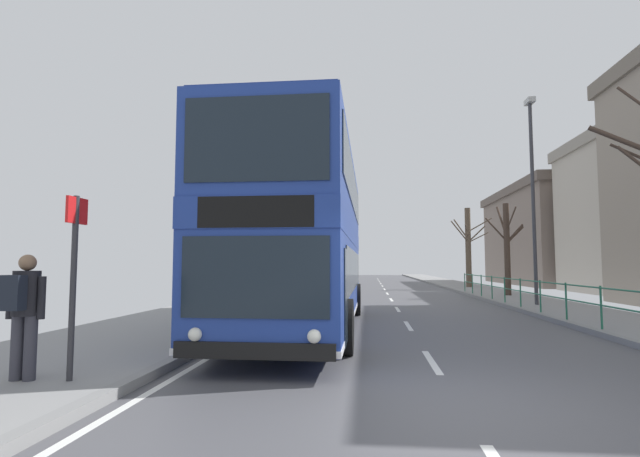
{
  "coord_description": "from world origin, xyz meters",
  "views": [
    {
      "loc": [
        -1.08,
        -5.86,
        1.68
      ],
      "look_at": [
        -2.28,
        5.86,
        2.58
      ],
      "focal_mm": 26.46,
      "sensor_mm": 36.0,
      "label": 1
    }
  ],
  "objects_px": {
    "bus_stop_sign_near": "(74,265)",
    "background_building_00": "(581,235)",
    "bare_tree_far_02": "(468,246)",
    "pedestrian_with_backpack": "(24,307)",
    "street_lamp_far_side": "(533,184)",
    "bare_tree_far_01": "(507,246)",
    "double_decker_bus_main": "(306,239)"
  },
  "relations": [
    {
      "from": "pedestrian_with_backpack",
      "to": "bus_stop_sign_near",
      "type": "relative_size",
      "value": 0.68
    },
    {
      "from": "street_lamp_far_side",
      "to": "bare_tree_far_01",
      "type": "distance_m",
      "value": 6.1
    },
    {
      "from": "double_decker_bus_main",
      "to": "background_building_00",
      "type": "relative_size",
      "value": 0.67
    },
    {
      "from": "bus_stop_sign_near",
      "to": "bare_tree_far_02",
      "type": "distance_m",
      "value": 29.43
    },
    {
      "from": "pedestrian_with_backpack",
      "to": "street_lamp_far_side",
      "type": "xyz_separation_m",
      "value": [
        11.03,
        13.09,
        3.69
      ]
    },
    {
      "from": "background_building_00",
      "to": "bare_tree_far_01",
      "type": "bearing_deg",
      "value": -122.44
    },
    {
      "from": "pedestrian_with_backpack",
      "to": "background_building_00",
      "type": "distance_m",
      "value": 42.52
    },
    {
      "from": "pedestrian_with_backpack",
      "to": "bare_tree_far_02",
      "type": "distance_m",
      "value": 29.78
    },
    {
      "from": "bare_tree_far_02",
      "to": "bare_tree_far_01",
      "type": "bearing_deg",
      "value": -89.2
    },
    {
      "from": "street_lamp_far_side",
      "to": "bare_tree_far_02",
      "type": "height_order",
      "value": "street_lamp_far_side"
    },
    {
      "from": "street_lamp_far_side",
      "to": "background_building_00",
      "type": "height_order",
      "value": "street_lamp_far_side"
    },
    {
      "from": "double_decker_bus_main",
      "to": "street_lamp_far_side",
      "type": "bearing_deg",
      "value": 40.24
    },
    {
      "from": "bus_stop_sign_near",
      "to": "background_building_00",
      "type": "bearing_deg",
      "value": 58.6
    },
    {
      "from": "double_decker_bus_main",
      "to": "bus_stop_sign_near",
      "type": "relative_size",
      "value": 4.52
    },
    {
      "from": "pedestrian_with_backpack",
      "to": "bare_tree_far_02",
      "type": "bearing_deg",
      "value": 67.3
    },
    {
      "from": "street_lamp_far_side",
      "to": "bare_tree_far_01",
      "type": "height_order",
      "value": "street_lamp_far_side"
    },
    {
      "from": "bare_tree_far_02",
      "to": "background_building_00",
      "type": "distance_m",
      "value": 14.0
    },
    {
      "from": "background_building_00",
      "to": "double_decker_bus_main",
      "type": "bearing_deg",
      "value": -123.37
    },
    {
      "from": "bare_tree_far_01",
      "to": "background_building_00",
      "type": "relative_size",
      "value": 0.28
    },
    {
      "from": "bus_stop_sign_near",
      "to": "bare_tree_far_02",
      "type": "xyz_separation_m",
      "value": [
        10.84,
        27.33,
        1.28
      ]
    },
    {
      "from": "bus_stop_sign_near",
      "to": "background_building_00",
      "type": "relative_size",
      "value": 0.15
    },
    {
      "from": "street_lamp_far_side",
      "to": "bare_tree_far_02",
      "type": "relative_size",
      "value": 1.49
    },
    {
      "from": "pedestrian_with_backpack",
      "to": "bare_tree_far_02",
      "type": "relative_size",
      "value": 0.31
    },
    {
      "from": "pedestrian_with_backpack",
      "to": "street_lamp_far_side",
      "type": "relative_size",
      "value": 0.21
    },
    {
      "from": "pedestrian_with_backpack",
      "to": "background_building_00",
      "type": "relative_size",
      "value": 0.1
    },
    {
      "from": "background_building_00",
      "to": "bus_stop_sign_near",
      "type": "bearing_deg",
      "value": -121.4
    },
    {
      "from": "bare_tree_far_02",
      "to": "pedestrian_with_backpack",
      "type": "bearing_deg",
      "value": -112.7
    },
    {
      "from": "bare_tree_far_02",
      "to": "bus_stop_sign_near",
      "type": "bearing_deg",
      "value": -111.62
    },
    {
      "from": "bare_tree_far_01",
      "to": "background_building_00",
      "type": "xyz_separation_m",
      "value": [
        10.92,
        17.18,
        1.52
      ]
    },
    {
      "from": "pedestrian_with_backpack",
      "to": "bare_tree_far_02",
      "type": "xyz_separation_m",
      "value": [
        11.47,
        27.42,
        1.84
      ]
    },
    {
      "from": "street_lamp_far_side",
      "to": "double_decker_bus_main",
      "type": "bearing_deg",
      "value": -139.76
    },
    {
      "from": "double_decker_bus_main",
      "to": "background_building_00",
      "type": "xyz_separation_m",
      "value": [
        19.54,
        29.66,
        1.81
      ]
    }
  ]
}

